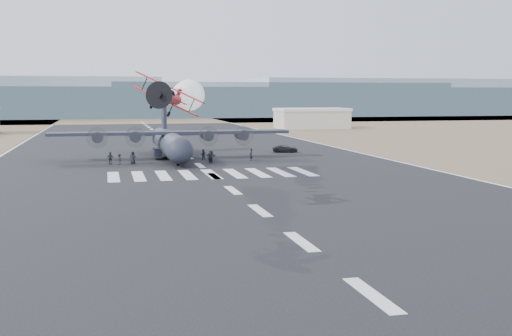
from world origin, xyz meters
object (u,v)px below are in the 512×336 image
object	(u,v)px
transport_aircraft	(170,141)
crew_b	(203,155)
crew_g	(210,156)
crew_c	(119,159)
aerobatic_biplane	(168,97)
crew_a	(251,155)
support_vehicle	(285,149)
hangar_right	(312,118)
crew_h	(212,157)
crew_f	(211,156)
crew_e	(133,158)
crew_d	(110,158)

from	to	relation	value
transport_aircraft	crew_b	bearing A→B (deg)	-39.08
crew_b	crew_g	bearing A→B (deg)	96.27
crew_c	crew_g	world-z (taller)	crew_g
aerobatic_biplane	crew_g	world-z (taller)	aerobatic_biplane
crew_a	crew_g	distance (m)	6.34
support_vehicle	crew_c	size ratio (longest dim) A/B	2.78
aerobatic_biplane	crew_c	size ratio (longest dim) A/B	3.62
hangar_right	aerobatic_biplane	xyz separation A→B (m)	(-53.67, -125.43, 6.75)
support_vehicle	crew_g	bearing A→B (deg)	143.53
transport_aircraft	crew_h	size ratio (longest dim) A/B	20.55
transport_aircraft	crew_f	world-z (taller)	transport_aircraft
crew_b	crew_f	bearing A→B (deg)	102.30
crew_b	crew_c	size ratio (longest dim) A/B	1.04
crew_b	crew_c	xyz separation A→B (m)	(-12.56, -3.93, -0.03)
support_vehicle	transport_aircraft	bearing A→B (deg)	119.46
crew_a	crew_h	size ratio (longest dim) A/B	1.05
crew_f	crew_g	xyz separation A→B (m)	(-0.21, -0.48, 0.05)
crew_c	crew_h	world-z (taller)	crew_h
crew_f	support_vehicle	bearing A→B (deg)	-139.83
transport_aircraft	crew_b	distance (m)	6.24
crew_a	crew_e	xyz separation A→B (m)	(-17.55, -0.77, -0.01)
crew_e	crew_f	world-z (taller)	crew_e
crew_e	crew_h	size ratio (longest dim) A/B	1.03
crew_h	support_vehicle	bearing A→B (deg)	6.63
aerobatic_biplane	crew_f	xyz separation A→B (m)	(10.03, 40.25, -8.95)
crew_e	crew_f	distance (m)	11.47
crew_c	crew_g	size ratio (longest dim) A/B	0.92
transport_aircraft	crew_e	distance (m)	9.61
crew_e	crew_h	world-z (taller)	crew_e
hangar_right	crew_e	size ratio (longest dim) A/B	11.18
crew_h	crew_d	bearing A→B (deg)	135.72
hangar_right	crew_f	size ratio (longest dim) A/B	12.72
transport_aircraft	crew_c	distance (m)	11.23
crew_a	crew_h	bearing A→B (deg)	-77.42
crew_g	hangar_right	bearing A→B (deg)	-94.25
crew_d	crew_h	size ratio (longest dim) A/B	1.00
crew_d	transport_aircraft	bearing A→B (deg)	-120.61
crew_d	crew_f	xyz separation A→B (m)	(14.58, 0.53, -0.08)
support_vehicle	crew_e	xyz separation A→B (m)	(-26.39, -13.06, 0.31)
crew_g	aerobatic_biplane	bearing A→B (deg)	98.99
crew_b	crew_d	distance (m)	14.17
support_vehicle	crew_b	bearing A→B (deg)	134.82
aerobatic_biplane	crew_c	distance (m)	40.17
hangar_right	support_vehicle	size ratio (longest dim) A/B	4.66
aerobatic_biplane	crew_a	xyz separation A→B (m)	(16.15, 40.23, -8.83)
aerobatic_biplane	crew_h	world-z (taller)	aerobatic_biplane
transport_aircraft	crew_f	bearing A→B (deg)	-50.01
hangar_right	aerobatic_biplane	distance (m)	136.60
crew_b	crew_e	world-z (taller)	crew_e
support_vehicle	crew_a	distance (m)	15.14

